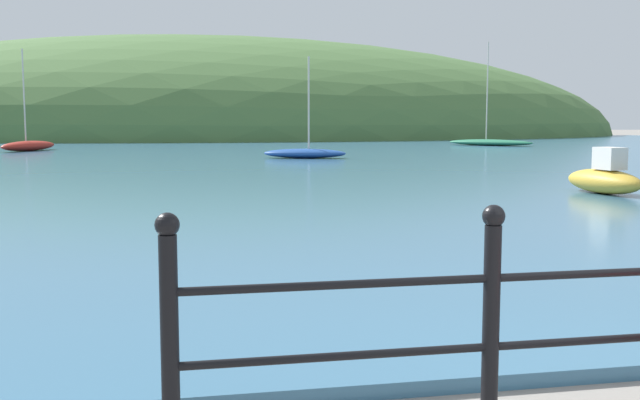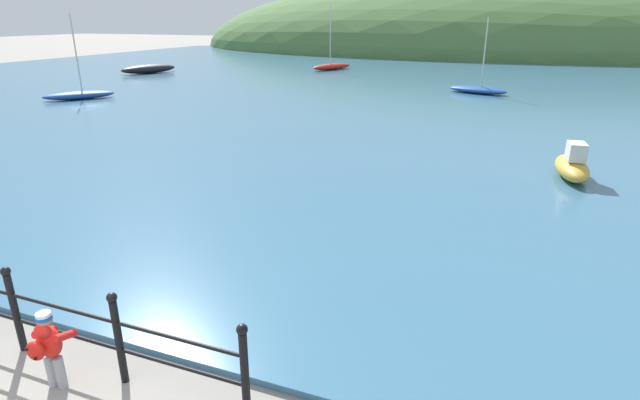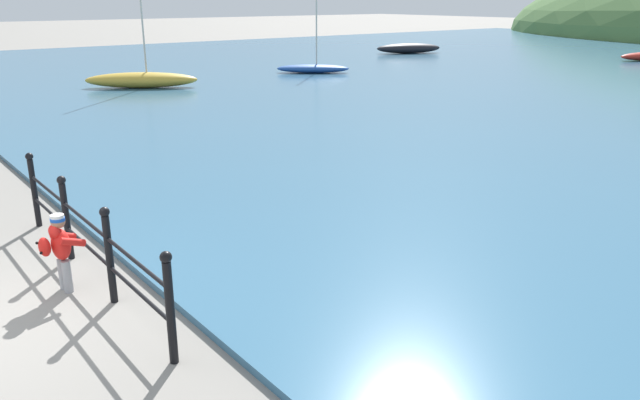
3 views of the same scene
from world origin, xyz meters
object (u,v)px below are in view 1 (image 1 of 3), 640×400
boat_twin_mast (604,179)px  boat_nearest_quay (29,145)px  boat_green_fishing (305,153)px  boat_mid_harbor (490,142)px

boat_twin_mast → boat_nearest_quay: boat_nearest_quay is taller
boat_green_fishing → boat_nearest_quay: size_ratio=0.82×
boat_twin_mast → boat_nearest_quay: bearing=122.7°
boat_green_fishing → boat_mid_harbor: boat_mid_harbor is taller
boat_twin_mast → boat_mid_harbor: size_ratio=0.37×
boat_twin_mast → boat_mid_harbor: bearing=70.7°
boat_green_fishing → boat_nearest_quay: 15.11m
boat_green_fishing → boat_mid_harbor: size_ratio=0.67×
boat_mid_harbor → boat_nearest_quay: bearing=-174.6°
boat_twin_mast → boat_green_fishing: (-3.66, 15.07, -0.10)m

